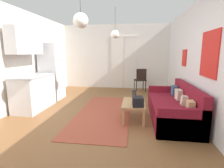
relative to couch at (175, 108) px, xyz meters
name	(u,v)px	position (x,y,z in m)	size (l,w,h in m)	color
ground_plane	(94,125)	(-1.77, -0.45, -0.31)	(4.97, 8.29, 0.10)	brown
wall_back	(116,57)	(-1.75, 3.44, 1.05)	(4.57, 0.13, 2.65)	white
wall_right	(210,62)	(0.47, -0.45, 1.06)	(0.12, 7.89, 2.65)	silver
area_rug	(104,113)	(-1.66, 0.17, -0.26)	(1.29, 3.06, 0.01)	#9E4733
couch	(175,108)	(0.00, 0.00, 0.00)	(0.87, 2.07, 0.79)	maroon
coffee_table	(134,105)	(-0.92, -0.13, 0.08)	(0.50, 0.86, 0.40)	tan
bamboo_vase	(134,94)	(-0.92, 0.12, 0.26)	(0.10, 0.10, 0.45)	#2D2D33
handbag	(138,101)	(-0.84, -0.39, 0.24)	(0.24, 0.31, 0.31)	black
refrigerator	(52,72)	(-3.58, 1.33, 0.63)	(0.62, 0.66, 1.79)	white
kitchen_counter	(32,79)	(-3.61, 0.28, 0.54)	(0.62, 1.27, 2.12)	silver
accent_chair	(141,79)	(-0.70, 2.75, 0.25)	(0.50, 0.49, 0.90)	black
pendant_lamp_near	(81,21)	(-1.96, -0.58, 1.83)	(0.29, 0.29, 0.70)	black
pendant_lamp_far	(115,34)	(-1.46, 0.75, 1.71)	(0.21, 0.21, 0.78)	black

